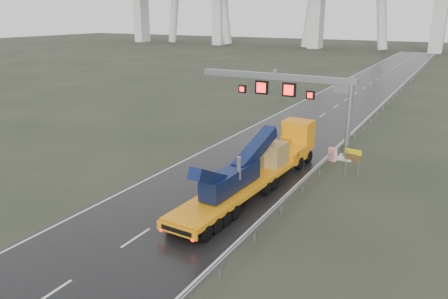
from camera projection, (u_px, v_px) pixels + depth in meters
The scene contains 7 objects.
ground at pixel (157, 224), 26.60m from camera, with size 400.00×400.00×0.00m, color #252B1E.
road at pixel (335, 107), 59.97m from camera, with size 11.00×200.00×0.02m, color black.
guardrail at pixel (366, 122), 48.59m from camera, with size 0.20×140.00×1.40m, color gray, non-canonical shape.
sign_gantry at pixel (297, 91), 38.96m from camera, with size 14.90×1.20×7.42m.
heavy_haul_truck at pixel (264, 162), 32.50m from camera, with size 3.47×18.31×4.28m.
exit_sign_pair at pixel (353, 157), 33.61m from camera, with size 1.36×0.41×2.37m.
striped_barrier at pixel (332, 154), 37.80m from camera, with size 0.70×0.38×1.19m, color red.
Camera 1 is at (15.22, -19.03, 12.29)m, focal length 35.00 mm.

